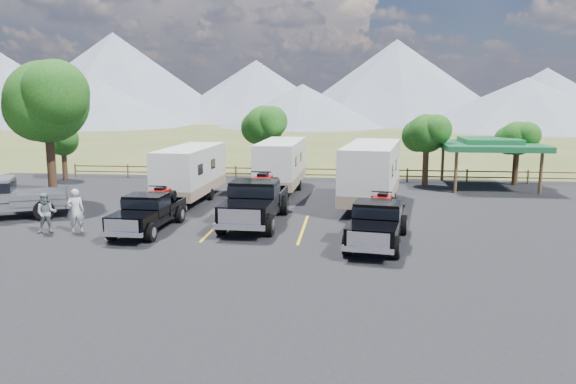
# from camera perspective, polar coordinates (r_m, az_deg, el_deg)

# --- Properties ---
(ground) EXTENTS (320.00, 320.00, 0.00)m
(ground) POSITION_cam_1_polar(r_m,az_deg,el_deg) (21.63, -4.65, -6.22)
(ground) COLOR #445122
(ground) RESTS_ON ground
(asphalt_lot) EXTENTS (44.00, 34.00, 0.04)m
(asphalt_lot) POSITION_cam_1_polar(r_m,az_deg,el_deg) (24.48, -3.33, -4.25)
(asphalt_lot) COLOR black
(asphalt_lot) RESTS_ON ground
(stall_lines) EXTENTS (12.12, 5.50, 0.01)m
(stall_lines) POSITION_cam_1_polar(r_m,az_deg,el_deg) (25.43, -2.96, -3.66)
(stall_lines) COLOR gold
(stall_lines) RESTS_ON asphalt_lot
(tree_big_nw) EXTENTS (5.54, 5.18, 7.84)m
(tree_big_nw) POSITION_cam_1_polar(r_m,az_deg,el_deg) (33.76, -23.34, 8.41)
(tree_big_nw) COLOR black
(tree_big_nw) RESTS_ON ground
(tree_ne_a) EXTENTS (3.11, 2.92, 4.76)m
(tree_ne_a) POSITION_cam_1_polar(r_m,az_deg,el_deg) (37.83, 13.88, 5.78)
(tree_ne_a) COLOR black
(tree_ne_a) RESTS_ON ground
(tree_ne_b) EXTENTS (2.77, 2.59, 4.27)m
(tree_ne_b) POSITION_cam_1_polar(r_m,az_deg,el_deg) (40.06, 22.24, 5.04)
(tree_ne_b) COLOR black
(tree_ne_b) RESTS_ON ground
(tree_north) EXTENTS (3.46, 3.24, 5.25)m
(tree_north) POSITION_cam_1_polar(r_m,az_deg,el_deg) (39.94, -2.45, 6.76)
(tree_north) COLOR black
(tree_north) RESTS_ON ground
(tree_nw_small) EXTENTS (2.59, 2.43, 3.85)m
(tree_nw_small) POSITION_cam_1_polar(r_m,az_deg,el_deg) (42.55, -21.91, 4.83)
(tree_nw_small) COLOR black
(tree_nw_small) RESTS_ON ground
(rail_fence) EXTENTS (36.12, 0.12, 1.00)m
(rail_fence) POSITION_cam_1_polar(r_m,az_deg,el_deg) (39.33, 3.29, 1.98)
(rail_fence) COLOR brown
(rail_fence) RESTS_ON ground
(pavilion) EXTENTS (6.20, 6.20, 3.22)m
(pavilion) POSITION_cam_1_polar(r_m,az_deg,el_deg) (38.61, 19.78, 4.53)
(pavilion) COLOR brown
(pavilion) RESTS_ON ground
(mountain_range) EXTENTS (209.00, 71.00, 20.00)m
(mountain_range) POSITION_cam_1_polar(r_m,az_deg,el_deg) (126.93, 1.01, 10.69)
(mountain_range) COLOR slate
(mountain_range) RESTS_ON ground
(rig_left) EXTENTS (2.12, 5.58, 1.84)m
(rig_left) POSITION_cam_1_polar(r_m,az_deg,el_deg) (25.53, -13.98, -1.86)
(rig_left) COLOR black
(rig_left) RESTS_ON asphalt_lot
(rig_center) EXTENTS (2.58, 6.90, 2.28)m
(rig_center) POSITION_cam_1_polar(r_m,az_deg,el_deg) (26.15, -3.29, -0.83)
(rig_center) COLOR black
(rig_center) RESTS_ON asphalt_lot
(rig_right) EXTENTS (2.80, 6.09, 1.96)m
(rig_right) POSITION_cam_1_polar(r_m,az_deg,el_deg) (22.86, 9.13, -2.89)
(rig_right) COLOR black
(rig_right) RESTS_ON asphalt_lot
(trailer_left) EXTENTS (2.51, 8.76, 3.04)m
(trailer_left) POSITION_cam_1_polar(r_m,az_deg,el_deg) (32.23, -9.88, 1.95)
(trailer_left) COLOR white
(trailer_left) RESTS_ON asphalt_lot
(trailer_center) EXTENTS (2.53, 9.01, 3.13)m
(trailer_center) POSITION_cam_1_polar(r_m,az_deg,el_deg) (34.86, -0.71, 2.76)
(trailer_center) COLOR white
(trailer_center) RESTS_ON asphalt_lot
(trailer_right) EXTENTS (3.62, 9.77, 3.38)m
(trailer_right) POSITION_cam_1_polar(r_m,az_deg,el_deg) (30.27, 8.45, 1.82)
(trailer_right) COLOR white
(trailer_right) RESTS_ON asphalt_lot
(person_a) EXTENTS (0.84, 0.73, 1.93)m
(person_a) POSITION_cam_1_polar(r_m,az_deg,el_deg) (26.12, -20.76, -1.77)
(person_a) COLOR silver
(person_a) RESTS_ON asphalt_lot
(person_b) EXTENTS (1.04, 0.94, 1.76)m
(person_b) POSITION_cam_1_polar(r_m,az_deg,el_deg) (26.46, -23.35, -1.98)
(person_b) COLOR slate
(person_b) RESTS_ON asphalt_lot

